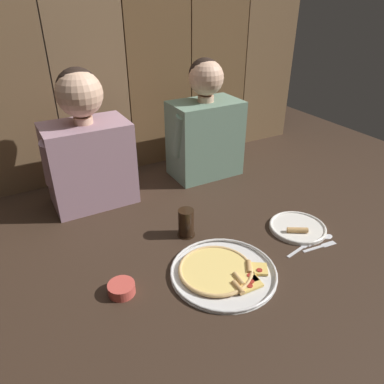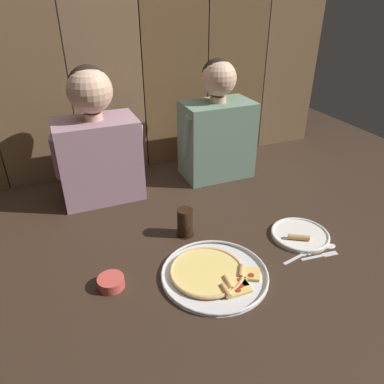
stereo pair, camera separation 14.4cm
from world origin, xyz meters
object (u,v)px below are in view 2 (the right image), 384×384
drinking_glass (185,223)px  diner_right (217,127)px  dinner_plate (300,235)px  pizza_tray (213,273)px  diner_left (97,141)px  dipping_bowl (111,282)px

drinking_glass → diner_right: (0.36, 0.46, 0.21)m
dinner_plate → diner_right: bearing=95.9°
pizza_tray → diner_left: size_ratio=0.62×
pizza_tray → dinner_plate: (0.43, 0.07, -0.00)m
pizza_tray → diner_right: size_ratio=0.63×
pizza_tray → drinking_glass: (0.00, 0.27, 0.05)m
pizza_tray → diner_left: bearing=108.9°
dinner_plate → pizza_tray: bearing=-170.5°
dipping_bowl → pizza_tray: bearing=-13.6°
dipping_bowl → diner_right: size_ratio=0.15×
drinking_glass → dipping_bowl: bearing=-151.8°
diner_left → diner_right: (0.61, -0.00, -0.01)m
pizza_tray → drinking_glass: bearing=89.7°
drinking_glass → dipping_bowl: 0.39m
pizza_tray → dipping_bowl: bearing=166.4°
diner_left → drinking_glass: bearing=-61.4°
dinner_plate → drinking_glass: 0.47m
pizza_tray → dipping_bowl: 0.35m
diner_left → dipping_bowl: bearing=-98.4°
dinner_plate → diner_left: (-0.68, 0.65, 0.27)m
pizza_tray → dipping_bowl: size_ratio=4.19×
dipping_bowl → diner_left: size_ratio=0.15×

